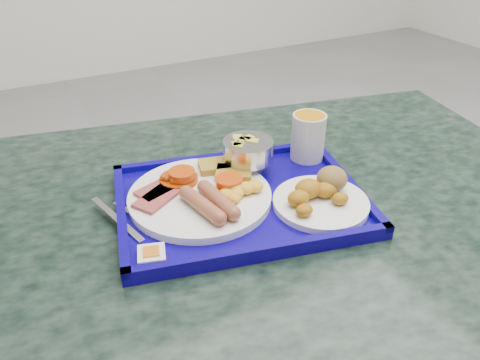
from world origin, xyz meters
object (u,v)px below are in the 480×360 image
at_px(table, 253,282).
at_px(bread_plate, 321,195).
at_px(main_plate, 204,193).
at_px(juice_cup, 308,135).
at_px(fruit_bowl, 248,151).
at_px(tray, 240,201).

relative_size(table, bread_plate, 8.22).
bearing_deg(main_plate, bread_plate, -31.36).
relative_size(main_plate, juice_cup, 2.68).
height_order(table, bread_plate, bread_plate).
bearing_deg(main_plate, juice_cup, 9.60).
bearing_deg(fruit_bowl, bread_plate, -69.54).
bearing_deg(main_plate, table, -21.30).
xyz_separation_m(tray, fruit_bowl, (0.06, 0.08, 0.05)).
relative_size(bread_plate, juice_cup, 1.77).
bearing_deg(fruit_bowl, main_plate, -156.01).
bearing_deg(tray, juice_cup, 20.22).
bearing_deg(tray, bread_plate, -33.68).
xyz_separation_m(tray, bread_plate, (0.12, -0.08, 0.02)).
relative_size(table, juice_cup, 14.50).
xyz_separation_m(main_plate, fruit_bowl, (0.12, 0.05, 0.03)).
distance_m(table, tray, 0.21).
bearing_deg(bread_plate, juice_cup, 63.73).
bearing_deg(fruit_bowl, juice_cup, -4.14).
height_order(bread_plate, juice_cup, juice_cup).
height_order(main_plate, bread_plate, bread_plate).
relative_size(main_plate, fruit_bowl, 2.61).
height_order(fruit_bowl, juice_cup, juice_cup).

